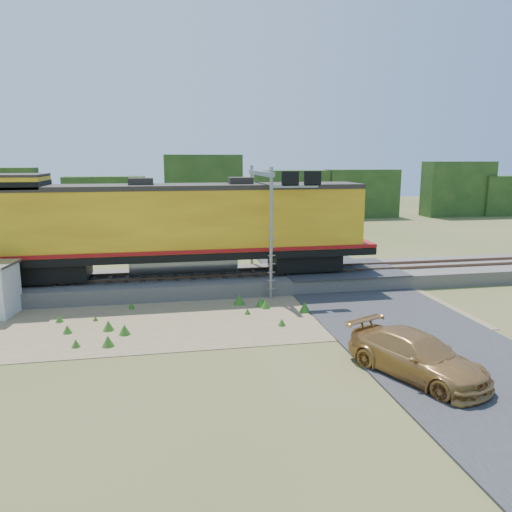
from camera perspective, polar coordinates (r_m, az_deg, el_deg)
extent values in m
plane|color=#475123|center=(23.35, -1.91, -7.31)|extent=(140.00, 140.00, 0.00)
cube|color=slate|center=(28.96, -3.77, -2.86)|extent=(70.00, 5.00, 0.80)
cube|color=brown|center=(28.15, -3.60, -2.26)|extent=(70.00, 0.10, 0.16)
cube|color=brown|center=(29.54, -3.95, -1.63)|extent=(70.00, 0.10, 0.16)
cube|color=#8C7754|center=(23.61, -6.94, -7.14)|extent=(26.00, 8.00, 0.03)
cube|color=#38383A|center=(30.48, 9.40, -1.45)|extent=(7.00, 5.20, 0.06)
cube|color=#38383A|center=(45.71, 2.47, 1.84)|extent=(7.00, 24.00, 0.08)
cube|color=#1C3A15|center=(60.14, -7.62, 7.06)|extent=(36.00, 3.00, 6.50)
cube|color=#1C3A15|center=(74.10, 25.22, 6.65)|extent=(50.00, 3.00, 6.00)
cube|color=black|center=(29.12, -22.30, -1.48)|extent=(3.92, 2.51, 0.98)
cube|color=black|center=(29.69, 5.54, -0.46)|extent=(3.92, 2.51, 0.98)
cube|color=black|center=(28.41, -8.28, 0.36)|extent=(21.79, 3.27, 0.39)
cylinder|color=gray|center=(28.51, -8.25, -0.67)|extent=(5.99, 1.31, 1.31)
cube|color=yellow|center=(28.12, -8.39, 4.13)|extent=(20.16, 3.16, 3.38)
cube|color=maroon|center=(28.35, -8.30, 1.01)|extent=(21.79, 3.32, 0.20)
cube|color=#28231E|center=(27.96, -8.49, 7.84)|extent=(20.16, 3.21, 0.26)
cube|color=yellow|center=(28.87, -25.75, 7.47)|extent=(2.83, 3.16, 0.76)
cube|color=#28231E|center=(28.86, -25.82, 8.31)|extent=(2.83, 3.21, 0.13)
cube|color=black|center=(28.87, -25.74, 7.36)|extent=(2.89, 3.21, 0.38)
cube|color=#28231E|center=(27.95, -13.02, 8.19)|extent=(1.31, 1.09, 0.49)
cube|color=#28231E|center=(28.28, -1.80, 8.49)|extent=(1.31, 1.09, 0.49)
cylinder|color=gray|center=(26.01, 1.73, 2.48)|extent=(0.18, 0.18, 6.95)
cylinder|color=gray|center=(31.45, -0.49, 3.97)|extent=(0.18, 0.18, 6.95)
cube|color=gray|center=(28.47, 0.53, 9.45)|extent=(0.25, 6.20, 0.25)
cube|color=gray|center=(26.04, 4.35, 7.95)|extent=(2.58, 0.15, 0.15)
cube|color=black|center=(25.97, 3.93, 8.83)|extent=(0.89, 0.15, 0.74)
cube|color=black|center=(26.30, 6.47, 8.81)|extent=(0.89, 0.15, 0.74)
imported|color=#B17E41|center=(18.18, 17.91, -10.81)|extent=(4.01, 5.56, 1.50)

